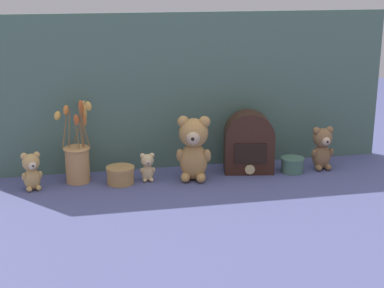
# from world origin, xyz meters

# --- Properties ---
(ground_plane) EXTENTS (4.00, 4.00, 0.00)m
(ground_plane) POSITION_xyz_m (0.00, 0.00, 0.00)
(ground_plane) COLOR #4C5184
(backdrop_wall) EXTENTS (1.74, 0.02, 0.65)m
(backdrop_wall) POSITION_xyz_m (0.00, 0.17, 0.32)
(backdrop_wall) COLOR #4C6B5B
(backdrop_wall) RESTS_ON ground
(teddy_bear_large) EXTENTS (0.15, 0.13, 0.26)m
(teddy_bear_large) POSITION_xyz_m (-0.00, -0.01, 0.14)
(teddy_bear_large) COLOR tan
(teddy_bear_large) RESTS_ON ground
(teddy_bear_medium) EXTENTS (0.10, 0.09, 0.18)m
(teddy_bear_medium) POSITION_xyz_m (0.55, 0.01, 0.10)
(teddy_bear_medium) COLOR olive
(teddy_bear_medium) RESTS_ON ground
(teddy_bear_small) EXTENTS (0.08, 0.07, 0.15)m
(teddy_bear_small) POSITION_xyz_m (-0.63, -0.00, 0.08)
(teddy_bear_small) COLOR tan
(teddy_bear_small) RESTS_ON ground
(teddy_bear_tiny) EXTENTS (0.06, 0.06, 0.12)m
(teddy_bear_tiny) POSITION_xyz_m (-0.18, 0.01, 0.06)
(teddy_bear_tiny) COLOR #DBBC84
(teddy_bear_tiny) RESTS_ON ground
(flower_vase) EXTENTS (0.16, 0.16, 0.34)m
(flower_vase) POSITION_xyz_m (-0.45, 0.05, 0.10)
(flower_vase) COLOR tan
(flower_vase) RESTS_ON ground
(vintage_radio) EXTENTS (0.22, 0.15, 0.25)m
(vintage_radio) POSITION_xyz_m (0.24, 0.04, 0.12)
(vintage_radio) COLOR #381E14
(vintage_radio) RESTS_ON ground
(decorative_tin_tall) EXTENTS (0.11, 0.11, 0.07)m
(decorative_tin_tall) POSITION_xyz_m (-0.29, -0.00, 0.03)
(decorative_tin_tall) COLOR tan
(decorative_tin_tall) RESTS_ON ground
(decorative_tin_short) EXTENTS (0.10, 0.10, 0.06)m
(decorative_tin_short) POSITION_xyz_m (0.42, -0.01, 0.03)
(decorative_tin_short) COLOR #47705B
(decorative_tin_short) RESTS_ON ground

